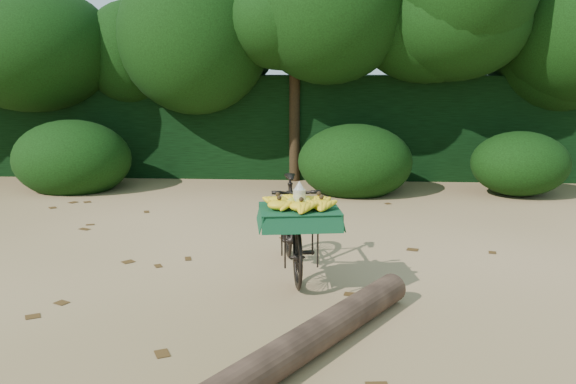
{
  "coord_description": "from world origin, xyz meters",
  "views": [
    {
      "loc": [
        1.09,
        -5.07,
        1.93
      ],
      "look_at": [
        0.75,
        0.04,
        0.88
      ],
      "focal_mm": 38.0,
      "sensor_mm": 36.0,
      "label": 1
    }
  ],
  "objects": [
    {
      "name": "ground",
      "position": [
        0.0,
        0.0,
        0.0
      ],
      "size": [
        80.0,
        80.0,
        0.0
      ],
      "primitive_type": "plane",
      "color": "tan",
      "rests_on": "ground"
    },
    {
      "name": "vendor_bicycle",
      "position": [
        0.76,
        0.48,
        0.48
      ],
      "size": [
        0.79,
        1.71,
        0.93
      ],
      "rotation": [
        0.0,
        0.0,
        0.16
      ],
      "color": "black",
      "rests_on": "ground"
    },
    {
      "name": "fallen_log",
      "position": [
        0.76,
        -1.57,
        0.12
      ],
      "size": [
        1.97,
        2.93,
        0.24
      ],
      "primitive_type": "cylinder",
      "rotation": [
        1.57,
        0.0,
        -0.56
      ],
      "color": "brown",
      "rests_on": "ground"
    },
    {
      "name": "hedge_backdrop",
      "position": [
        0.0,
        6.3,
        0.9
      ],
      "size": [
        26.0,
        1.8,
        1.8
      ],
      "primitive_type": "cube",
      "color": "black",
      "rests_on": "ground"
    },
    {
      "name": "tree_row",
      "position": [
        -0.65,
        5.5,
        2.0
      ],
      "size": [
        14.5,
        2.0,
        4.0
      ],
      "primitive_type": null,
      "color": "black",
      "rests_on": "ground"
    },
    {
      "name": "bush_clumps",
      "position": [
        0.5,
        4.3,
        0.45
      ],
      "size": [
        8.8,
        1.7,
        0.9
      ],
      "primitive_type": null,
      "color": "black",
      "rests_on": "ground"
    },
    {
      "name": "leaf_litter",
      "position": [
        0.0,
        0.65,
        0.01
      ],
      "size": [
        7.0,
        7.3,
        0.01
      ],
      "primitive_type": null,
      "color": "#482E13",
      "rests_on": "ground"
    }
  ]
}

